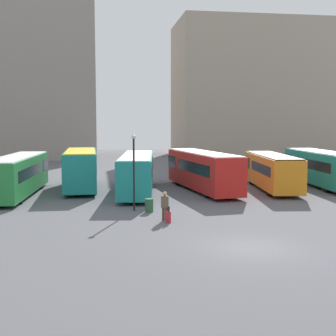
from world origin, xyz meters
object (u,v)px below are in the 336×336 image
Objects in this scene: suitcase at (169,217)px; trash_bin at (149,205)px; bus_3 at (202,169)px; bus_5 at (320,167)px; lamp_post_0 at (134,165)px; bus_2 at (137,172)px; bus_1 at (81,168)px; bus_4 at (272,170)px; bus_0 at (18,174)px; traveler at (165,204)px.

trash_bin is at bearing 25.10° from suitcase.
bus_3 reaches higher than bus_5.
bus_2 is at bearing 83.77° from lamp_post_0.
bus_1 is 10.18m from bus_3.
bus_2 is (4.52, -2.61, -0.11)m from bus_1.
bus_1 is at bearing 109.77° from lamp_post_0.
suitcase is (-10.57, -11.76, -1.28)m from bus_4.
bus_4 is (15.89, -2.43, -0.18)m from bus_1.
trash_bin is (4.58, -10.89, -1.37)m from bus_1.
bus_0 is 20.59m from bus_4.
bus_0 is at bearing 85.21° from bus_3.
traveler is at bearing -159.98° from bus_1.
bus_5 reaches higher than bus_2.
bus_2 is at bearing -120.67° from bus_1.
bus_4 is at bearing 111.02° from bus_5.
bus_0 is at bearing 97.37° from bus_4.
bus_5 is (21.04, -0.83, -0.09)m from bus_1.
lamp_post_0 is at bearing 129.69° from bus_4.
traveler reaches higher than suitcase.
bus_2 reaches higher than bus_0.
bus_4 is 14.17m from trash_bin.
bus_1 is at bearing 71.83° from bus_3.
lamp_post_0 is at bearing -160.90° from bus_1.
bus_5 reaches higher than trash_bin.
bus_1 is 5.22m from bus_2.
bus_1 is at bearing 33.01° from suitcase.
bus_3 reaches higher than traveler.
trash_bin is at bearing 125.18° from bus_5.
bus_2 is at bearing 16.42° from suitcase.
bus_1 is 5.81× the size of traveler.
bus_4 is at bearing -31.11° from traveler.
bus_5 is 19.78m from lamp_post_0.
bus_0 is 13.37× the size of suitcase.
lamp_post_0 is at bearing 135.68° from bus_3.
traveler reaches higher than trash_bin.
traveler is at bearing -169.50° from bus_2.
bus_1 reaches higher than bus_0.
lamp_post_0 reaches higher than suitcase.
bus_5 is (11.05, 1.14, -0.04)m from bus_3.
bus_3 reaches higher than trash_bin.
trash_bin is (0.90, -0.65, -2.48)m from lamp_post_0.
bus_2 is 11.69m from suitcase.
traveler is 2.00× the size of trash_bin.
bus_2 reaches higher than trash_bin.
traveler is (-4.82, -11.72, -0.74)m from bus_3.
traveler is (-10.72, -11.27, -0.61)m from bus_4.
bus_3 is at bearing -9.87° from traveler.
bus_0 is 1.14× the size of bus_4.
bus_5 reaches higher than bus_4.
bus_2 reaches higher than bus_4.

